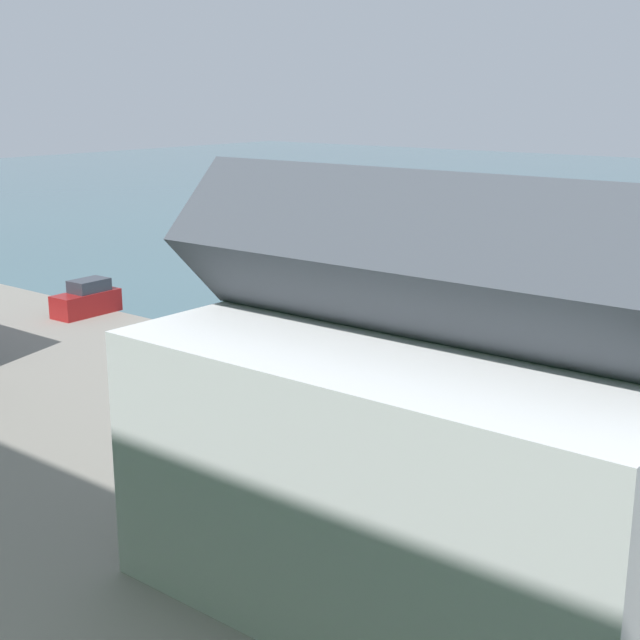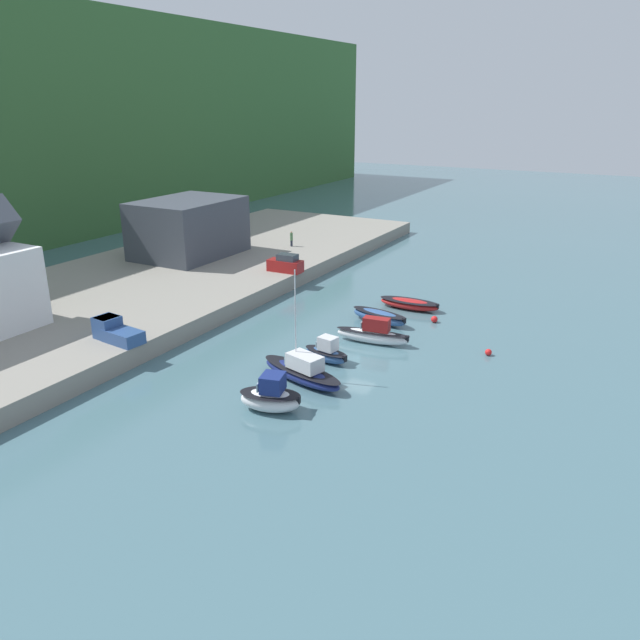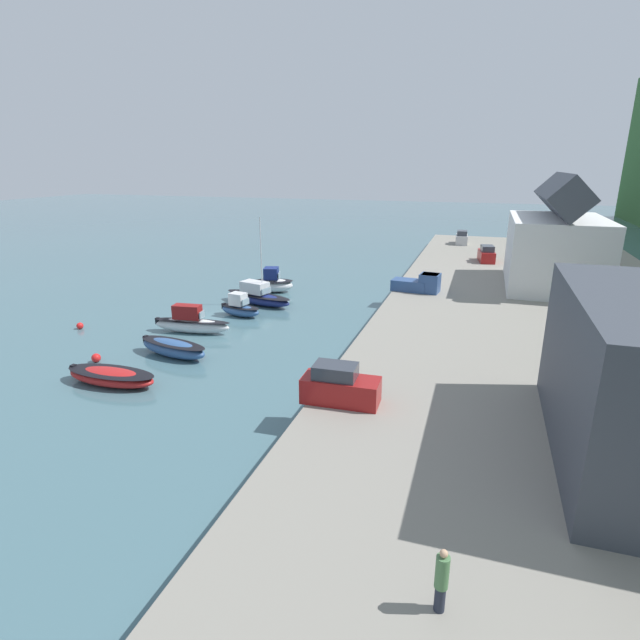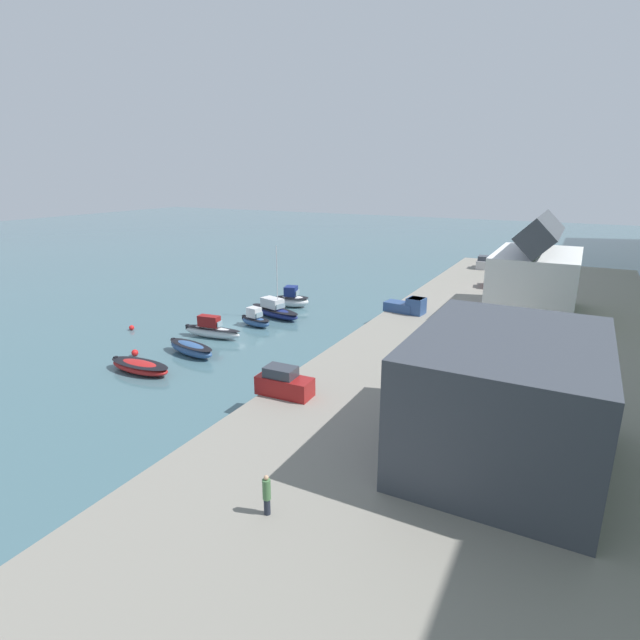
% 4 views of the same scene
% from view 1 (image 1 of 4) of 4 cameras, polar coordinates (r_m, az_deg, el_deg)
% --- Properties ---
extents(ground_plane, '(320.00, 320.00, 0.00)m').
position_cam_1_polar(ground_plane, '(59.67, 8.95, -0.45)').
color(ground_plane, '#476B75').
extents(quay_promenade, '(106.51, 28.60, 1.76)m').
position_cam_1_polar(quay_promenade, '(37.57, -14.87, -8.44)').
color(quay_promenade, gray).
rests_on(quay_promenade, ground_plane).
extents(harbor_clubhouse, '(14.62, 9.03, 11.55)m').
position_cam_1_polar(harbor_clubhouse, '(24.03, 6.37, -7.85)').
color(harbor_clubhouse, white).
rests_on(harbor_clubhouse, quay_promenade).
extents(moored_boat_0, '(3.48, 4.99, 2.85)m').
position_cam_1_polar(moored_boat_0, '(53.40, 18.74, -1.67)').
color(moored_boat_0, silver).
rests_on(moored_boat_0, ground_plane).
extents(moored_boat_1, '(4.35, 8.56, 9.11)m').
position_cam_1_polar(moored_boat_1, '(54.92, 13.35, -1.04)').
color(moored_boat_1, navy).
rests_on(moored_boat_1, ground_plane).
extents(moored_boat_2, '(2.33, 4.50, 2.29)m').
position_cam_1_polar(moored_boat_2, '(56.73, 9.20, -0.39)').
color(moored_boat_2, '#33568E').
rests_on(moored_boat_2, ground_plane).
extents(moored_boat_3, '(2.30, 7.15, 2.50)m').
position_cam_1_polar(moored_boat_3, '(61.11, 5.29, 0.89)').
color(moored_boat_3, silver).
rests_on(moored_boat_3, ground_plane).
extents(moored_boat_4, '(3.09, 6.56, 1.29)m').
position_cam_1_polar(moored_boat_4, '(62.82, 0.36, 1.12)').
color(moored_boat_4, '#33568E').
rests_on(moored_boat_4, ground_plane).
extents(moored_boat_5, '(2.34, 6.68, 1.05)m').
position_cam_1_polar(moored_boat_5, '(67.19, -2.91, 1.88)').
color(moored_boat_5, red).
rests_on(moored_boat_5, ground_plane).
extents(parked_car_0, '(1.95, 4.26, 2.16)m').
position_cam_1_polar(parked_car_0, '(56.77, -14.70, 1.26)').
color(parked_car_0, maroon).
rests_on(parked_car_0, quay_promenade).
extents(pickup_truck_0, '(2.47, 4.91, 1.90)m').
position_cam_1_polar(pickup_truck_0, '(38.86, 7.99, -4.61)').
color(pickup_truck_0, '#2D4C84').
rests_on(pickup_truck_0, quay_promenade).
extents(mooring_buoy_0, '(0.59, 0.59, 0.59)m').
position_cam_1_polar(mooring_buoy_0, '(70.76, 8.30, 2.17)').
color(mooring_buoy_0, red).
rests_on(mooring_buoy_0, ground_plane).
extents(mooring_buoy_1, '(0.67, 0.67, 0.67)m').
position_cam_1_polar(mooring_buoy_1, '(68.30, 1.00, 1.91)').
color(mooring_buoy_1, red).
rests_on(mooring_buoy_1, ground_plane).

